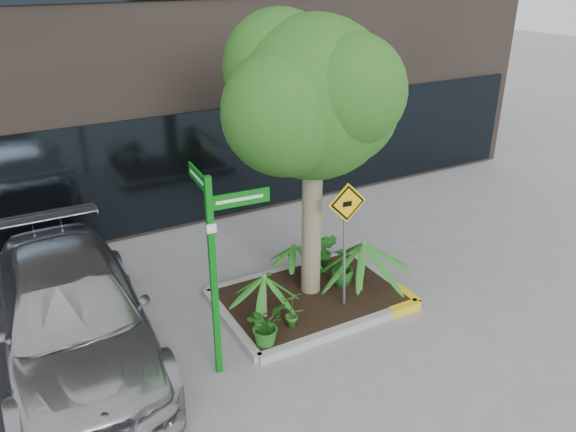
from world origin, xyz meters
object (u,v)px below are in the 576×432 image
tree (313,98)px  cattle_sign (346,224)px  street_sign_post (215,255)px  parked_car (72,315)px

tree → cattle_sign: (0.28, -0.66, -2.02)m
tree → street_sign_post: tree is taller
tree → cattle_sign: size_ratio=2.23×
street_sign_post → cattle_sign: size_ratio=1.39×
tree → parked_car: (-4.10, 0.26, -2.94)m
tree → street_sign_post: (-2.23, -1.09, -1.75)m
street_sign_post → tree: bearing=30.2°
street_sign_post → cattle_sign: (2.52, 0.43, -0.27)m
tree → street_sign_post: 3.04m
parked_car → cattle_sign: cattle_sign is taller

